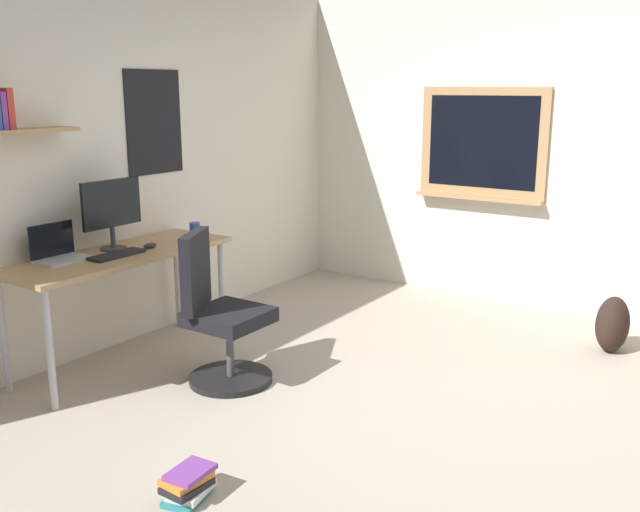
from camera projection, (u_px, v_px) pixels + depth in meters
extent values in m
plane|color=#ADA393|center=(434.00, 421.00, 3.90)|extent=(5.20, 5.20, 0.00)
cube|color=silver|center=(120.00, 160.00, 4.93)|extent=(5.00, 0.10, 2.60)
cube|color=tan|center=(21.00, 131.00, 4.11)|extent=(0.68, 0.20, 0.02)
cube|color=black|center=(154.00, 122.00, 5.07)|extent=(0.52, 0.01, 0.74)
cube|color=#C63833|center=(4.00, 109.00, 4.03)|extent=(0.04, 0.14, 0.23)
cube|color=silver|center=(572.00, 152.00, 5.57)|extent=(0.10, 5.00, 2.60)
cube|color=tan|center=(483.00, 142.00, 5.90)|extent=(0.04, 1.10, 0.90)
cube|color=black|center=(482.00, 142.00, 5.89)|extent=(0.01, 0.94, 0.76)
cube|color=tan|center=(478.00, 198.00, 5.97)|extent=(0.12, 1.10, 0.03)
cube|color=tan|center=(119.00, 255.00, 4.57)|extent=(1.56, 0.57, 0.03)
cylinder|color=#B7B7BC|center=(50.00, 350.00, 3.95)|extent=(0.04, 0.04, 0.72)
cylinder|color=#B7B7BC|center=(222.00, 290.00, 5.12)|extent=(0.04, 0.04, 0.72)
cylinder|color=#B7B7BC|center=(3.00, 335.00, 4.20)|extent=(0.04, 0.04, 0.72)
cylinder|color=#B7B7BC|center=(177.00, 281.00, 5.36)|extent=(0.04, 0.04, 0.72)
cylinder|color=black|center=(231.00, 378.00, 4.42)|extent=(0.52, 0.52, 0.04)
cylinder|color=#4C4C51|center=(230.00, 350.00, 4.38)|extent=(0.05, 0.05, 0.34)
cube|color=black|center=(229.00, 317.00, 4.32)|extent=(0.44, 0.44, 0.09)
cube|color=black|center=(195.00, 271.00, 4.28)|extent=(0.39, 0.24, 0.48)
cube|color=#ADAFB5|center=(63.00, 260.00, 4.33)|extent=(0.31, 0.21, 0.02)
cube|color=black|center=(52.00, 240.00, 4.36)|extent=(0.31, 0.01, 0.21)
cylinder|color=#38383D|center=(114.00, 248.00, 4.65)|extent=(0.17, 0.17, 0.01)
cylinder|color=#38383D|center=(113.00, 237.00, 4.63)|extent=(0.03, 0.03, 0.14)
cube|color=black|center=(111.00, 203.00, 4.57)|extent=(0.46, 0.02, 0.31)
cube|color=black|center=(117.00, 255.00, 4.46)|extent=(0.37, 0.13, 0.02)
ellipsoid|color=#262628|center=(150.00, 246.00, 4.68)|extent=(0.10, 0.06, 0.03)
cylinder|color=#334CA5|center=(195.00, 229.00, 5.09)|extent=(0.08, 0.08, 0.09)
ellipsoid|color=black|center=(612.00, 324.00, 4.89)|extent=(0.32, 0.22, 0.39)
cube|color=teal|center=(187.00, 497.00, 3.16)|extent=(0.24, 0.20, 0.03)
cube|color=silver|center=(191.00, 489.00, 3.16)|extent=(0.24, 0.19, 0.03)
cube|color=black|center=(187.00, 486.00, 3.14)|extent=(0.21, 0.15, 0.03)
cube|color=orange|center=(187.00, 478.00, 3.14)|extent=(0.22, 0.16, 0.03)
cube|color=#7A3D99|center=(190.00, 472.00, 3.14)|extent=(0.22, 0.17, 0.02)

